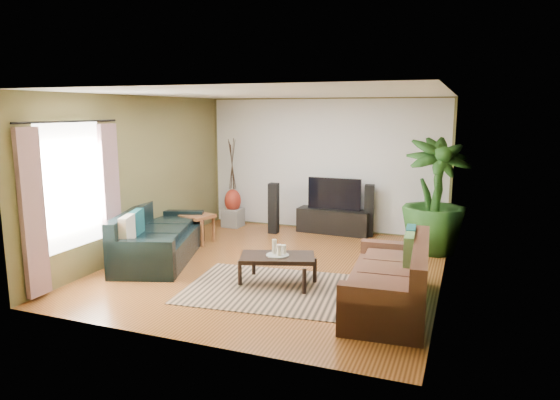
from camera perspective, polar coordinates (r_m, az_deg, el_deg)
The scene contains 28 objects.
floor at distance 7.98m, azimuth -0.52°, elevation -7.68°, with size 5.50×5.50×0.00m, color #9E5829.
ceiling at distance 7.60m, azimuth -0.55°, elevation 12.08°, with size 5.50×5.50×0.00m, color white.
wall_back at distance 10.26m, azimuth 5.10°, elevation 4.03°, with size 5.00×5.00×0.00m, color brown.
wall_front at distance 5.25m, azimuth -11.57°, elevation -2.15°, with size 5.00×5.00×0.00m, color brown.
wall_left at distance 8.89m, azimuth -15.73°, elevation 2.71°, with size 5.50×5.50×0.00m, color brown.
wall_right at distance 7.16m, azimuth 18.44°, elevation 0.82°, with size 5.50×5.50×0.00m, color brown.
backwall_panel at distance 10.25m, azimuth 5.08°, elevation 4.02°, with size 4.90×4.90×0.00m, color white.
window_pane at distance 7.66m, azimuth -22.74°, elevation 1.51°, with size 1.80×1.80×0.00m, color white.
curtain_near at distance 7.14m, azimuth -26.43°, elevation -1.38°, with size 0.08×0.35×2.20m, color gray.
curtain_far at distance 8.21m, azimuth -18.79°, elevation 0.54°, with size 0.08×0.35×2.20m, color gray.
curtain_rod at distance 7.55m, azimuth -22.94°, elevation 8.26°, with size 0.03×0.03×1.90m, color black.
sofa_left at distance 8.56m, azimuth -13.49°, elevation -3.77°, with size 2.35×1.01×0.85m, color black.
sofa_right at distance 6.45m, azimuth 12.28°, elevation -8.36°, with size 2.07×0.93×0.85m, color brown.
area_rug at distance 7.02m, azimuth -0.36°, elevation -10.18°, with size 2.50×1.77×0.01m, color tan.
coffee_table at distance 7.17m, azimuth -0.28°, elevation -7.99°, with size 1.04×0.57×0.43m, color black.
candle_tray at distance 7.10m, azimuth -0.28°, elevation -6.31°, with size 0.32×0.32×0.01m, color gray.
candle_tall at distance 7.12m, azimuth -0.65°, elevation -5.34°, with size 0.07×0.07×0.21m, color beige.
candle_mid at distance 7.03m, azimuth -0.10°, elevation -5.75°, with size 0.07×0.07×0.16m, color #F2E5CD.
candle_short at distance 7.11m, azimuth 0.42°, elevation -5.67°, with size 0.07×0.07×0.13m, color silver.
tv_stand at distance 10.13m, azimuth 6.16°, elevation -2.42°, with size 1.47×0.44×0.49m, color black.
television at distance 10.02m, azimuth 6.23°, elevation 0.72°, with size 1.07×0.06×0.63m, color black.
speaker_left at distance 10.03m, azimuth -0.73°, elevation -0.95°, with size 0.18×0.20×1.02m, color black.
speaker_right at distance 9.92m, azimuth 10.13°, elevation -1.21°, with size 0.18×0.20×1.02m, color black.
potted_plant at distance 9.01m, azimuth 17.27°, elevation 0.45°, with size 1.11×1.11×1.99m, color #1F4918.
plant_pot at distance 9.19m, azimuth 16.99°, elevation -4.80°, with size 0.37×0.37×0.29m, color black.
pedestal at distance 10.71m, azimuth -5.39°, elevation -2.00°, with size 0.38×0.38×0.38m, color gray.
vase at distance 10.63m, azimuth -5.43°, elevation -0.07°, with size 0.35×0.35×0.49m, color maroon.
side_table at distance 9.46m, azimuth -9.38°, elevation -3.25°, with size 0.51×0.51×0.54m, color brown.
Camera 1 is at (2.77, -7.07, 2.46)m, focal length 32.00 mm.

